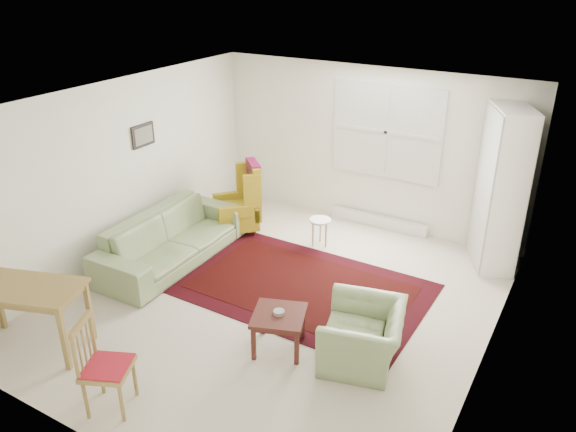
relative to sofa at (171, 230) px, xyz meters
The scene contains 10 objects.
room 1.98m from the sofa, ahead, with size 5.04×5.54×2.51m.
rug 2.00m from the sofa, ahead, with size 3.19×2.05×0.03m, color black, non-canonical shape.
sofa is the anchor object (origin of this frame).
armchair 3.25m from the sofa, 11.94° to the right, with size 0.94×0.82×0.73m, color gray.
wingback_chair 1.25m from the sofa, 79.48° to the left, with size 0.65×0.69×1.12m, color #B59B1B, non-canonical shape.
coffee_table 2.52m from the sofa, 22.37° to the right, with size 0.55×0.55×0.45m, color #471B16, non-canonical shape.
stool 2.16m from the sofa, 42.61° to the left, with size 0.32×0.32×0.43m, color white, non-canonical shape.
cabinet 4.51m from the sofa, 29.26° to the left, with size 0.47×0.89×2.22m, color white, non-canonical shape.
desk 2.30m from the sofa, 90.51° to the right, with size 1.24×0.62×0.78m, color olive, non-canonical shape.
desk_chair 2.88m from the sofa, 60.82° to the right, with size 0.42×0.42×0.96m, color olive, non-canonical shape.
Camera 1 is at (3.13, -5.08, 3.90)m, focal length 35.00 mm.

